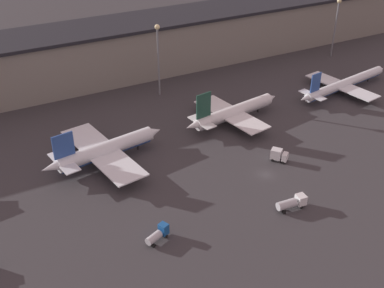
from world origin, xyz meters
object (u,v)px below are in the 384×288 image
airplane_2 (233,112)px  service_vehicle_0 (158,234)px  airplane_3 (344,84)px  service_vehicle_1 (292,203)px  service_vehicle_3 (279,155)px  airplane_1 (105,150)px

airplane_2 → service_vehicle_0: airplane_2 is taller
airplane_3 → service_vehicle_0: (-94.23, -40.64, -1.22)m
service_vehicle_1 → service_vehicle_3: bearing=66.0°
service_vehicle_1 → service_vehicle_3: service_vehicle_3 is taller
airplane_3 → airplane_2: bearing=171.7°
airplane_3 → service_vehicle_1: 75.79m
airplane_1 → service_vehicle_1: bearing=-60.8°
service_vehicle_0 → service_vehicle_3: bearing=-5.3°
airplane_1 → service_vehicle_3: (43.65, -23.14, -1.78)m
airplane_2 → service_vehicle_3: size_ratio=7.38×
airplane_1 → airplane_2: bearing=-5.2°
airplane_1 → service_vehicle_3: bearing=-37.0°
service_vehicle_3 → airplane_3: bearing=80.7°
airplane_1 → service_vehicle_0: airplane_1 is taller
airplane_1 → airplane_2: 44.94m
service_vehicle_0 → airplane_1: bearing=66.3°
airplane_1 → service_vehicle_1: 53.84m
airplane_2 → airplane_3: airplane_2 is taller
service_vehicle_0 → service_vehicle_1: bearing=-31.5°
airplane_1 → airplane_2: airplane_2 is taller
service_vehicle_0 → service_vehicle_1: 34.34m
airplane_1 → service_vehicle_0: 37.07m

